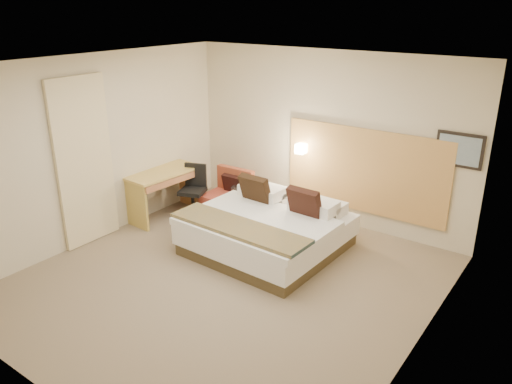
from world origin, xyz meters
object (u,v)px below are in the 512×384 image
Objects in this scene: bed at (268,229)px; side_table at (245,200)px; lounge_chair at (229,197)px; desk at (165,181)px; desk_chair at (194,195)px.

side_table is (-0.97, 0.74, -0.03)m from bed.
lounge_chair is 1.49× the size of side_table.
lounge_chair is 0.58× the size of desk.
bed is 1.44m from lounge_chair.
lounge_chair is at bearing -169.16° from side_table.
side_table is at bearing 30.85° from desk_chair.
desk is at bearing -138.10° from lounge_chair.
desk is 1.51× the size of desk_chair.
desk_chair reaches higher than lounge_chair.
desk_chair is at bearing 169.81° from bed.
lounge_chair is 0.88× the size of desk_chair.
side_table is 1.35m from desk.
desk is (-2.04, -0.01, 0.30)m from bed.
desk_chair is at bearing 43.20° from desk.
lounge_chair is at bearing 151.44° from bed.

